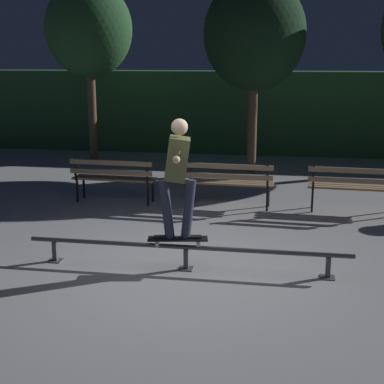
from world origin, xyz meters
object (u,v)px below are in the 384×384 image
(grind_rail, at_px, (186,250))
(tree_far_left, at_px, (89,30))
(skateboard, at_px, (178,239))
(park_bench_leftmost, at_px, (113,175))
(park_bench_right_center, at_px, (354,184))
(park_bench_left_center, at_px, (229,179))
(skateboarder, at_px, (178,169))
(tree_behind_benches, at_px, (254,35))

(grind_rail, distance_m, tree_far_left, 8.89)
(skateboard, distance_m, park_bench_leftmost, 3.64)
(park_bench_right_center, bearing_deg, skateboard, -129.27)
(park_bench_leftmost, relative_size, park_bench_left_center, 1.00)
(skateboard, distance_m, park_bench_left_center, 3.16)
(park_bench_left_center, distance_m, park_bench_right_center, 2.21)
(skateboarder, xyz_separation_m, park_bench_right_center, (2.56, 3.13, -0.81))
(park_bench_leftmost, relative_size, tree_behind_benches, 0.36)
(skateboard, relative_size, park_bench_left_center, 0.50)
(skateboarder, height_order, tree_behind_benches, tree_behind_benches)
(skateboard, height_order, park_bench_right_center, park_bench_right_center)
(park_bench_leftmost, xyz_separation_m, park_bench_right_center, (4.41, 0.00, 0.00))
(skateboard, height_order, skateboarder, skateboarder)
(skateboard, distance_m, tree_far_left, 8.79)
(park_bench_right_center, xyz_separation_m, tree_far_left, (-6.28, 4.26, 2.84))
(park_bench_left_center, distance_m, tree_behind_benches, 4.31)
(park_bench_right_center, distance_m, tree_far_left, 8.10)
(grind_rail, xyz_separation_m, park_bench_leftmost, (-1.96, 3.13, 0.28))
(tree_behind_benches, bearing_deg, grind_rail, -93.88)
(park_bench_right_center, relative_size, tree_far_left, 0.35)
(grind_rail, bearing_deg, skateboard, 180.00)
(grind_rail, relative_size, skateboard, 5.33)
(park_bench_right_center, relative_size, tree_behind_benches, 0.36)
(park_bench_left_center, xyz_separation_m, park_bench_right_center, (2.21, 0.00, 0.00))
(skateboarder, xyz_separation_m, park_bench_left_center, (0.35, 3.13, -0.81))
(park_bench_left_center, bearing_deg, park_bench_leftmost, 180.00)
(park_bench_leftmost, distance_m, tree_far_left, 5.45)
(skateboard, relative_size, skateboarder, 0.51)
(tree_behind_benches, height_order, tree_far_left, tree_far_left)
(grind_rail, relative_size, park_bench_right_center, 2.64)
(skateboard, bearing_deg, park_bench_leftmost, 120.53)
(skateboarder, distance_m, tree_behind_benches, 6.80)
(park_bench_right_center, bearing_deg, skateboarder, -129.24)
(grind_rail, bearing_deg, park_bench_right_center, 51.95)
(park_bench_left_center, bearing_deg, skateboard, -96.50)
(park_bench_left_center, bearing_deg, tree_far_left, 133.75)
(tree_behind_benches, bearing_deg, tree_far_left, 168.47)
(park_bench_leftmost, xyz_separation_m, tree_far_left, (-1.87, 4.26, 2.84))
(skateboarder, distance_m, park_bench_left_center, 3.25)
(grind_rail, height_order, skateboarder, skateboarder)
(grind_rail, bearing_deg, tree_behind_benches, 86.12)
(park_bench_leftmost, xyz_separation_m, park_bench_left_center, (2.21, 0.00, 0.00))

